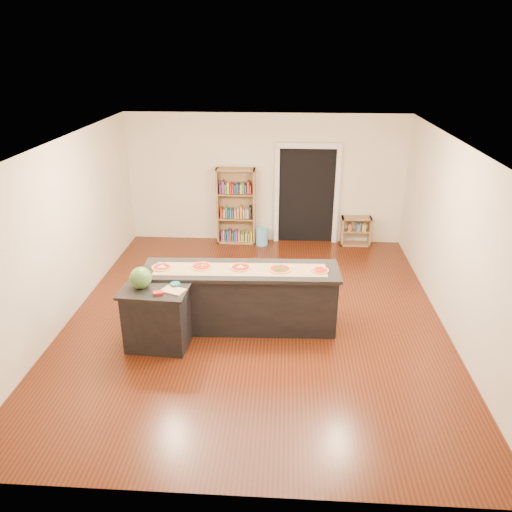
# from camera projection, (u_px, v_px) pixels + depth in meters

# --- Properties ---
(room) EXTENTS (6.00, 7.00, 2.80)m
(room) POSITION_uv_depth(u_px,v_px,m) (255.00, 237.00, 7.59)
(room) COLOR #F0E7CA
(room) RESTS_ON ground
(doorway) EXTENTS (1.40, 0.09, 2.21)m
(doorway) POSITION_uv_depth(u_px,v_px,m) (307.00, 189.00, 10.80)
(doorway) COLOR black
(doorway) RESTS_ON room
(kitchen_island) EXTENTS (2.98, 0.81, 0.98)m
(kitchen_island) POSITION_uv_depth(u_px,v_px,m) (241.00, 298.00, 7.71)
(kitchen_island) COLOR black
(kitchen_island) RESTS_ON ground
(side_counter) EXTENTS (0.95, 0.69, 0.94)m
(side_counter) POSITION_uv_depth(u_px,v_px,m) (157.00, 317.00, 7.21)
(side_counter) COLOR black
(side_counter) RESTS_ON ground
(bookshelf) EXTENTS (0.84, 0.30, 1.67)m
(bookshelf) POSITION_uv_depth(u_px,v_px,m) (236.00, 206.00, 10.88)
(bookshelf) COLOR #977449
(bookshelf) RESTS_ON ground
(low_shelf) EXTENTS (0.64, 0.27, 0.64)m
(low_shelf) POSITION_uv_depth(u_px,v_px,m) (356.00, 231.00, 10.94)
(low_shelf) COLOR #977449
(low_shelf) RESTS_ON ground
(waste_bin) EXTENTS (0.27, 0.27, 0.39)m
(waste_bin) POSITION_uv_depth(u_px,v_px,m) (262.00, 236.00, 11.00)
(waste_bin) COLOR #68B9E9
(waste_bin) RESTS_ON ground
(kraft_paper) EXTENTS (2.60, 0.56, 0.00)m
(kraft_paper) POSITION_uv_depth(u_px,v_px,m) (240.00, 269.00, 7.50)
(kraft_paper) COLOR olive
(kraft_paper) RESTS_ON kitchen_island
(watermelon) EXTENTS (0.31, 0.31, 0.31)m
(watermelon) POSITION_uv_depth(u_px,v_px,m) (141.00, 278.00, 6.99)
(watermelon) COLOR #144214
(watermelon) RESTS_ON side_counter
(cutting_board) EXTENTS (0.38, 0.32, 0.02)m
(cutting_board) POSITION_uv_depth(u_px,v_px,m) (173.00, 291.00, 6.95)
(cutting_board) COLOR tan
(cutting_board) RESTS_ON side_counter
(package_red) EXTENTS (0.15, 0.13, 0.05)m
(package_red) POSITION_uv_depth(u_px,v_px,m) (158.00, 293.00, 6.84)
(package_red) COLOR maroon
(package_red) RESTS_ON side_counter
(package_teal) EXTENTS (0.14, 0.14, 0.05)m
(package_teal) POSITION_uv_depth(u_px,v_px,m) (175.00, 285.00, 7.07)
(package_teal) COLOR #195966
(package_teal) RESTS_ON side_counter
(pizza_a) EXTENTS (0.33, 0.33, 0.02)m
(pizza_a) POSITION_uv_depth(u_px,v_px,m) (162.00, 267.00, 7.55)
(pizza_a) COLOR tan
(pizza_a) RESTS_ON kitchen_island
(pizza_b) EXTENTS (0.32, 0.32, 0.02)m
(pizza_b) POSITION_uv_depth(u_px,v_px,m) (201.00, 266.00, 7.57)
(pizza_b) COLOR tan
(pizza_b) RESTS_ON kitchen_island
(pizza_c) EXTENTS (0.33, 0.33, 0.02)m
(pizza_c) POSITION_uv_depth(u_px,v_px,m) (241.00, 267.00, 7.54)
(pizza_c) COLOR tan
(pizza_c) RESTS_ON kitchen_island
(pizza_d) EXTENTS (0.33, 0.33, 0.02)m
(pizza_d) POSITION_uv_depth(u_px,v_px,m) (280.00, 269.00, 7.49)
(pizza_d) COLOR tan
(pizza_d) RESTS_ON kitchen_island
(pizza_e) EXTENTS (0.28, 0.28, 0.02)m
(pizza_e) POSITION_uv_depth(u_px,v_px,m) (320.00, 270.00, 7.45)
(pizza_e) COLOR tan
(pizza_e) RESTS_ON kitchen_island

